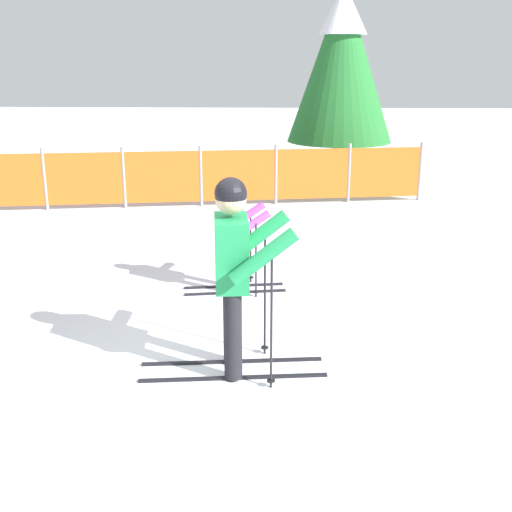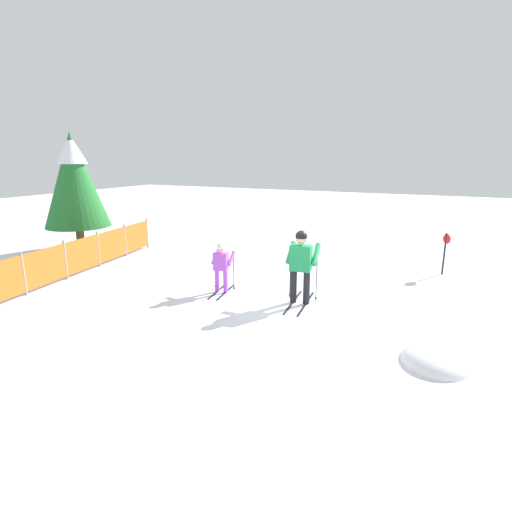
{
  "view_description": "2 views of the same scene",
  "coord_description": "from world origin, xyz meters",
  "px_view_note": "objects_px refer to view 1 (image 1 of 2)",
  "views": [
    {
      "loc": [
        0.49,
        -4.87,
        2.64
      ],
      "look_at": [
        0.27,
        1.42,
        0.67
      ],
      "focal_mm": 45.0,
      "sensor_mm": 36.0,
      "label": 1
    },
    {
      "loc": [
        -8.19,
        -2.68,
        3.31
      ],
      "look_at": [
        0.33,
        1.42,
        0.95
      ],
      "focal_mm": 28.0,
      "sensor_mm": 36.0,
      "label": 2
    }
  ],
  "objects_px": {
    "skier_child": "(236,229)",
    "safety_fence": "(201,176)",
    "skier_adult": "(235,259)",
    "conifer_far": "(342,60)"
  },
  "relations": [
    {
      "from": "skier_child",
      "to": "safety_fence",
      "type": "height_order",
      "value": "skier_child"
    },
    {
      "from": "skier_child",
      "to": "safety_fence",
      "type": "bearing_deg",
      "value": 92.6
    },
    {
      "from": "skier_adult",
      "to": "conifer_far",
      "type": "bearing_deg",
      "value": 73.58
    },
    {
      "from": "skier_adult",
      "to": "skier_child",
      "type": "bearing_deg",
      "value": 87.64
    },
    {
      "from": "safety_fence",
      "to": "conifer_far",
      "type": "height_order",
      "value": "conifer_far"
    },
    {
      "from": "skier_child",
      "to": "safety_fence",
      "type": "relative_size",
      "value": 0.15
    },
    {
      "from": "skier_adult",
      "to": "skier_child",
      "type": "xyz_separation_m",
      "value": [
        -0.13,
        2.03,
        -0.28
      ]
    },
    {
      "from": "safety_fence",
      "to": "conifer_far",
      "type": "distance_m",
      "value": 4.21
    },
    {
      "from": "conifer_far",
      "to": "safety_fence",
      "type": "bearing_deg",
      "value": -136.95
    },
    {
      "from": "skier_adult",
      "to": "safety_fence",
      "type": "height_order",
      "value": "skier_adult"
    }
  ]
}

